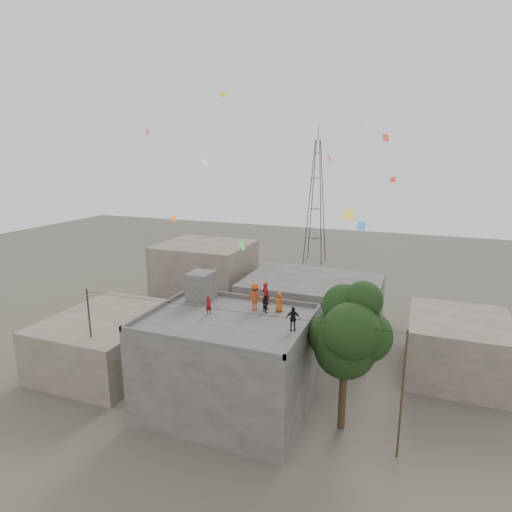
{
  "coord_description": "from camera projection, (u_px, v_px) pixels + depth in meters",
  "views": [
    {
      "loc": [
        10.6,
        -22.49,
        16.03
      ],
      "look_at": [
        1.28,
        1.59,
        9.87
      ],
      "focal_mm": 30.0,
      "sensor_mm": 36.0,
      "label": 1
    }
  ],
  "objects": [
    {
      "name": "person_dark_adult",
      "position": [
        293.0,
        319.0,
        24.59
      ],
      "size": [
        0.91,
        0.63,
        1.43
      ],
      "primitive_type": "imported",
      "rotation": [
        0.0,
        0.0,
        0.37
      ],
      "color": "black",
      "rests_on": "main_building"
    },
    {
      "name": "neighbor_west",
      "position": [
        110.0,
        340.0,
        33.06
      ],
      "size": [
        8.0,
        10.0,
        4.0
      ],
      "primitive_type": "cube",
      "color": "#60584C",
      "rests_on": "ground"
    },
    {
      "name": "utility_line",
      "position": [
        227.0,
        363.0,
        25.65
      ],
      "size": [
        20.12,
        0.62,
        7.4
      ],
      "color": "black",
      "rests_on": "ground"
    },
    {
      "name": "parapet",
      "position": [
        227.0,
        317.0,
        26.4
      ],
      "size": [
        10.0,
        8.0,
        0.3
      ],
      "color": "#454340",
      "rests_on": "main_building"
    },
    {
      "name": "tree",
      "position": [
        349.0,
        333.0,
        24.38
      ],
      "size": [
        4.9,
        4.6,
        9.1
      ],
      "color": "black",
      "rests_on": "ground"
    },
    {
      "name": "neighbor_north",
      "position": [
        312.0,
        305.0,
        39.26
      ],
      "size": [
        12.0,
        9.0,
        5.0
      ],
      "primitive_type": "cube",
      "color": "#454340",
      "rests_on": "ground"
    },
    {
      "name": "kites",
      "position": [
        284.0,
        169.0,
        29.87
      ],
      "size": [
        16.45,
        17.73,
        10.52
      ],
      "color": "orange",
      "rests_on": "ground"
    },
    {
      "name": "person_orange_adult",
      "position": [
        255.0,
        297.0,
        27.8
      ],
      "size": [
        1.17,
        0.7,
        1.78
      ],
      "primitive_type": "imported",
      "rotation": [
        0.0,
        0.0,
        -3.17
      ],
      "color": "#A93A13",
      "rests_on": "main_building"
    },
    {
      "name": "main_building",
      "position": [
        228.0,
        364.0,
        27.14
      ],
      "size": [
        10.0,
        8.0,
        6.1
      ],
      "color": "#454340",
      "rests_on": "ground"
    },
    {
      "name": "person_dark_child",
      "position": [
        266.0,
        304.0,
        27.47
      ],
      "size": [
        0.7,
        0.67,
        1.14
      ],
      "primitive_type": "imported",
      "rotation": [
        0.0,
        0.0,
        2.53
      ],
      "color": "black",
      "rests_on": "main_building"
    },
    {
      "name": "person_red_adult",
      "position": [
        266.0,
        296.0,
        27.98
      ],
      "size": [
        0.78,
        0.69,
        1.8
      ],
      "primitive_type": "imported",
      "rotation": [
        0.0,
        0.0,
        2.66
      ],
      "color": "maroon",
      "rests_on": "main_building"
    },
    {
      "name": "person_red_child",
      "position": [
        209.0,
        305.0,
        27.13
      ],
      "size": [
        0.48,
        0.51,
        1.17
      ],
      "primitive_type": "imported",
      "rotation": [
        0.0,
        0.0,
        0.89
      ],
      "color": "maroon",
      "rests_on": "main_building"
    },
    {
      "name": "neighbor_east",
      "position": [
        458.0,
        347.0,
        31.49
      ],
      "size": [
        7.0,
        8.0,
        4.4
      ],
      "primitive_type": "cube",
      "color": "#60584C",
      "rests_on": "ground"
    },
    {
      "name": "neighbor_northwest",
      "position": [
        206.0,
        276.0,
        45.06
      ],
      "size": [
        9.0,
        8.0,
        7.0
      ],
      "primitive_type": "cube",
      "color": "#60584C",
      "rests_on": "ground"
    },
    {
      "name": "ground",
      "position": [
        229.0,
        407.0,
        27.85
      ],
      "size": [
        140.0,
        140.0,
        0.0
      ],
      "primitive_type": "plane",
      "color": "#4E4940",
      "rests_on": "ground"
    },
    {
      "name": "stair_head_box",
      "position": [
        201.0,
        286.0,
        29.68
      ],
      "size": [
        1.6,
        1.8,
        2.0
      ],
      "primitive_type": "cube",
      "color": "#454340",
      "rests_on": "main_building"
    },
    {
      "name": "transmission_tower",
      "position": [
        316.0,
        202.0,
        63.43
      ],
      "size": [
        2.97,
        2.97,
        20.01
      ],
      "color": "black",
      "rests_on": "ground"
    },
    {
      "name": "person_orange_child",
      "position": [
        279.0,
        302.0,
        27.5
      ],
      "size": [
        0.72,
        0.57,
        1.3
      ],
      "primitive_type": "imported",
      "rotation": [
        0.0,
        0.0,
        -0.27
      ],
      "color": "#BD5115",
      "rests_on": "main_building"
    }
  ]
}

